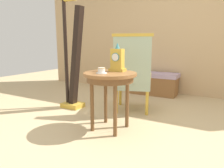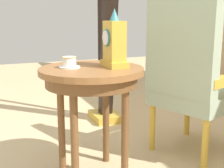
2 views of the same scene
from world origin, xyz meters
name	(u,v)px [view 1 (image 1 of 2)]	position (x,y,z in m)	size (l,w,h in m)	color
ground_plane	(116,130)	(0.00, 0.00, 0.00)	(10.00, 10.00, 0.00)	tan
wall_back	(170,24)	(0.00, 2.25, 1.40)	(6.00, 0.10, 2.80)	tan
side_table	(110,80)	(-0.08, 0.00, 0.59)	(0.61, 0.61, 0.68)	brown
teacup_left	(101,71)	(-0.12, -0.12, 0.71)	(0.12, 0.12, 0.07)	white
mantel_clock	(117,60)	(-0.06, 0.13, 0.82)	(0.19, 0.11, 0.34)	gold
armchair	(133,73)	(-0.12, 0.72, 0.59)	(0.69, 0.68, 1.14)	#9EB299
harp	(73,63)	(-1.01, 0.46, 0.71)	(0.40, 0.24, 1.76)	gold
window_bench	(152,83)	(-0.22, 1.95, 0.22)	(1.01, 0.40, 0.44)	#B299B7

